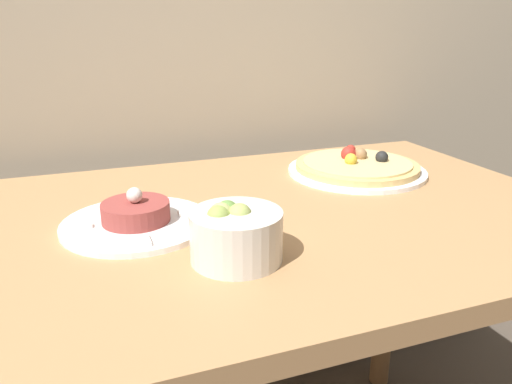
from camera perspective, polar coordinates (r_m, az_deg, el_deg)
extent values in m
cube|color=#AD7F51|center=(0.91, -1.94, -3.67)|extent=(1.29, 0.78, 0.03)
cylinder|color=#AD7F51|center=(1.59, 14.87, -9.52)|extent=(0.06, 0.06, 0.75)
cylinder|color=white|center=(1.17, 11.42, 2.37)|extent=(0.31, 0.31, 0.01)
cylinder|color=#DBB26B|center=(1.17, 11.45, 2.91)|extent=(0.28, 0.28, 0.01)
cylinder|color=#E0C684|center=(1.16, 11.48, 3.33)|extent=(0.25, 0.25, 0.00)
sphere|color=#B22D23|center=(1.24, 10.77, 4.77)|extent=(0.02, 0.02, 0.02)
sphere|color=gold|center=(1.14, 10.79, 3.66)|extent=(0.03, 0.03, 0.03)
sphere|color=#B22D23|center=(1.18, 10.51, 4.31)|extent=(0.03, 0.03, 0.03)
sphere|color=black|center=(1.18, 14.18, 3.88)|extent=(0.03, 0.03, 0.03)
sphere|color=#997047|center=(1.19, 11.85, 4.24)|extent=(0.03, 0.03, 0.03)
cylinder|color=white|center=(0.87, -13.47, -3.53)|extent=(0.25, 0.25, 0.01)
cylinder|color=#933D38|center=(0.86, -13.58, -2.21)|extent=(0.11, 0.11, 0.03)
sphere|color=silver|center=(0.85, -13.73, -0.35)|extent=(0.03, 0.03, 0.03)
cube|color=white|center=(0.88, -7.62, -2.32)|extent=(0.04, 0.02, 0.01)
cube|color=white|center=(0.95, -14.25, -1.10)|extent=(0.02, 0.04, 0.01)
cube|color=white|center=(0.86, -19.53, -3.75)|extent=(0.04, 0.02, 0.01)
cube|color=white|center=(0.78, -12.61, -5.41)|extent=(0.02, 0.04, 0.01)
cylinder|color=silver|center=(0.72, -2.26, -5.05)|extent=(0.13, 0.13, 0.07)
sphere|color=#668E42|center=(0.73, -3.31, -2.28)|extent=(0.03, 0.03, 0.03)
sphere|color=#8EA34C|center=(0.71, -4.29, -2.89)|extent=(0.04, 0.04, 0.04)
sphere|color=#B7BC70|center=(0.71, -4.03, -2.63)|extent=(0.04, 0.04, 0.04)
sphere|color=#A3B25B|center=(0.71, -1.88, -2.69)|extent=(0.04, 0.04, 0.04)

